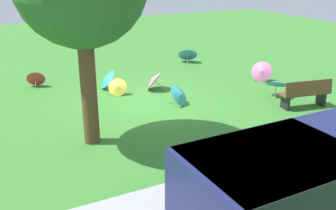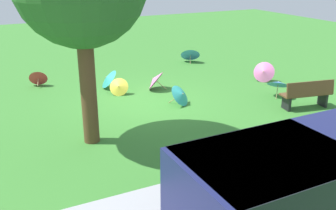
% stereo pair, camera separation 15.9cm
% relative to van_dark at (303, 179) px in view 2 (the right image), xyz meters
% --- Properties ---
extents(ground, '(40.00, 40.00, 0.00)m').
position_rel_van_dark_xyz_m(ground, '(-0.18, -6.78, -0.91)').
color(ground, '#387A2D').
extents(van_dark, '(4.61, 2.15, 1.53)m').
position_rel_van_dark_xyz_m(van_dark, '(0.00, 0.00, 0.00)').
color(van_dark, '#191E4C').
rests_on(van_dark, ground).
extents(park_bench, '(1.66, 0.77, 0.90)m').
position_rel_van_dark_xyz_m(park_bench, '(-4.34, -4.18, -0.45)').
color(park_bench, brown).
rests_on(park_bench, ground).
extents(parasol_teal_0, '(0.91, 0.87, 0.68)m').
position_rel_van_dark_xyz_m(parasol_teal_0, '(-1.03, -6.13, -0.57)').
color(parasol_teal_0, tan).
rests_on(parasol_teal_0, ground).
extents(parasol_teal_1, '(0.78, 0.81, 0.71)m').
position_rel_van_dark_xyz_m(parasol_teal_1, '(0.50, -8.83, -0.53)').
color(parasol_teal_1, tan).
rests_on(parasol_teal_1, ground).
extents(parasol_blue_0, '(1.08, 1.01, 0.72)m').
position_rel_van_dark_xyz_m(parasol_blue_0, '(-4.06, -10.95, -0.54)').
color(parasol_blue_0, tan).
rests_on(parasol_blue_0, ground).
extents(parasol_red_0, '(0.74, 0.65, 0.62)m').
position_rel_van_dark_xyz_m(parasol_red_0, '(2.66, -10.28, -0.60)').
color(parasol_red_0, tan).
rests_on(parasol_red_0, ground).
extents(parasol_pink_0, '(0.86, 0.89, 0.77)m').
position_rel_van_dark_xyz_m(parasol_pink_0, '(-5.02, -7.03, -0.53)').
color(parasol_pink_0, tan).
rests_on(parasol_pink_0, ground).
extents(parasol_pink_1, '(0.97, 0.99, 0.73)m').
position_rel_van_dark_xyz_m(parasol_pink_1, '(-0.94, -7.97, -0.54)').
color(parasol_pink_1, tan).
rests_on(parasol_pink_1, ground).
extents(parasol_blue_2, '(1.00, 1.00, 0.70)m').
position_rel_van_dark_xyz_m(parasol_blue_2, '(-4.30, -5.42, -0.44)').
color(parasol_blue_2, tan).
rests_on(parasol_blue_2, ground).
extents(parasol_yellow_0, '(0.77, 0.70, 0.59)m').
position_rel_van_dark_xyz_m(parasol_yellow_0, '(0.39, -7.96, -0.62)').
color(parasol_yellow_0, tan).
rests_on(parasol_yellow_0, ground).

